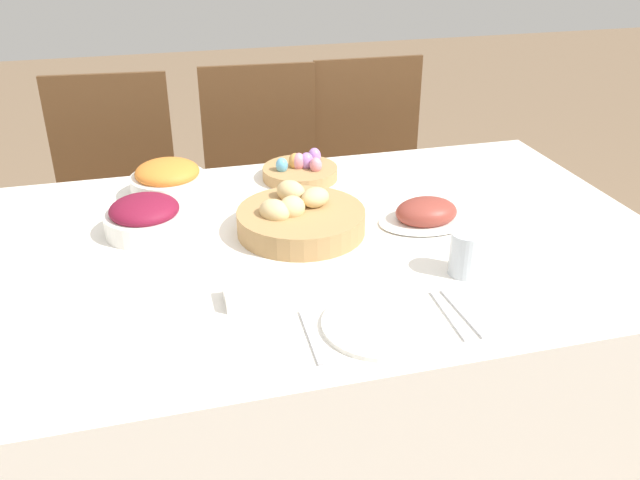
{
  "coord_description": "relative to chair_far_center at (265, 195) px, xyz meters",
  "views": [
    {
      "loc": [
        -0.36,
        -1.41,
        1.51
      ],
      "look_at": [
        -0.01,
        -0.08,
        0.8
      ],
      "focal_mm": 38.0,
      "sensor_mm": 36.0,
      "label": 1
    }
  ],
  "objects": [
    {
      "name": "ground_plane",
      "position": [
        -0.03,
        -0.87,
        -0.51
      ],
      "size": [
        12.0,
        12.0,
        0.0
      ],
      "primitive_type": "plane",
      "color": "#7F664C"
    },
    {
      "name": "chair_far_left",
      "position": [
        -0.53,
        -0.0,
        0.0
      ],
      "size": [
        0.46,
        0.46,
        0.96
      ],
      "rotation": [
        0.0,
        0.0,
        -0.09
      ],
      "color": "brown",
      "rests_on": "ground"
    },
    {
      "name": "beet_salad_bowl",
      "position": [
        -0.42,
        -0.73,
        0.29
      ],
      "size": [
        0.2,
        0.2,
        0.09
      ],
      "color": "white",
      "rests_on": "dining_table"
    },
    {
      "name": "knife",
      "position": [
        0.14,
        -1.26,
        0.25
      ],
      "size": [
        0.02,
        0.18,
        0.0
      ],
      "rotation": [
        0.0,
        0.0,
        -0.04
      ],
      "color": "#B7B7BC",
      "rests_on": "dining_table"
    },
    {
      "name": "spoon",
      "position": [
        0.17,
        -1.26,
        0.25
      ],
      "size": [
        0.02,
        0.18,
        0.0
      ],
      "rotation": [
        0.0,
        0.0,
        0.04
      ],
      "color": "#B7B7BC",
      "rests_on": "dining_table"
    },
    {
      "name": "drinking_cup",
      "position": [
        0.25,
        -1.11,
        0.3
      ],
      "size": [
        0.08,
        0.08,
        0.1
      ],
      "color": "silver",
      "rests_on": "dining_table"
    },
    {
      "name": "egg_basket",
      "position": [
        0.03,
        -0.48,
        0.27
      ],
      "size": [
        0.22,
        0.22,
        0.08
      ],
      "color": "#AD8451",
      "rests_on": "dining_table"
    },
    {
      "name": "chair_far_right",
      "position": [
        0.43,
        0.0,
        0.0
      ],
      "size": [
        0.43,
        0.43,
        0.96
      ],
      "rotation": [
        0.0,
        0.0,
        -0.03
      ],
      "color": "brown",
      "rests_on": "ground"
    },
    {
      "name": "dinner_plate",
      "position": [
        -0.0,
        -1.26,
        0.25
      ],
      "size": [
        0.23,
        0.23,
        0.01
      ],
      "color": "white",
      "rests_on": "dining_table"
    },
    {
      "name": "bread_basket",
      "position": [
        -0.06,
        -0.82,
        0.29
      ],
      "size": [
        0.32,
        0.32,
        0.11
      ],
      "color": "#AD8451",
      "rests_on": "dining_table"
    },
    {
      "name": "carrot_bowl",
      "position": [
        -0.36,
        -0.51,
        0.3
      ],
      "size": [
        0.2,
        0.2,
        0.1
      ],
      "color": "white",
      "rests_on": "dining_table"
    },
    {
      "name": "dining_table",
      "position": [
        -0.03,
        -0.87,
        -0.13
      ],
      "size": [
        1.71,
        1.08,
        0.76
      ],
      "color": "white",
      "rests_on": "ground"
    },
    {
      "name": "fork",
      "position": [
        -0.14,
        -1.26,
        0.25
      ],
      "size": [
        0.02,
        0.18,
        0.0
      ],
      "rotation": [
        0.0,
        0.0,
        -0.04
      ],
      "color": "#B7B7BC",
      "rests_on": "dining_table"
    },
    {
      "name": "chair_far_center",
      "position": [
        0.0,
        0.0,
        0.0
      ],
      "size": [
        0.45,
        0.45,
        0.96
      ],
      "rotation": [
        0.0,
        0.0,
        -0.07
      ],
      "color": "brown",
      "rests_on": "ground"
    },
    {
      "name": "ham_platter",
      "position": [
        0.26,
        -0.85,
        0.27
      ],
      "size": [
        0.25,
        0.17,
        0.07
      ],
      "color": "white",
      "rests_on": "dining_table"
    },
    {
      "name": "butter_dish",
      "position": [
        -0.23,
        -1.11,
        0.27
      ],
      "size": [
        0.12,
        0.07,
        0.03
      ],
      "color": "white",
      "rests_on": "dining_table"
    }
  ]
}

